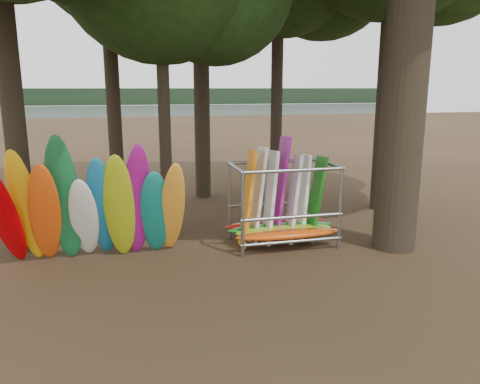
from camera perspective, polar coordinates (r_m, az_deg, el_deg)
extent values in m
plane|color=#47331E|center=(11.57, 0.81, -8.42)|extent=(120.00, 120.00, 0.00)
plane|color=gray|center=(70.62, -11.73, 8.98)|extent=(160.00, 160.00, 0.00)
cube|color=black|center=(120.50, -12.78, 11.28)|extent=(160.00, 4.00, 4.00)
cylinder|color=black|center=(13.18, -26.89, 18.38)|extent=(0.54, 0.54, 11.55)
cylinder|color=black|center=(16.50, -15.67, 18.65)|extent=(0.47, 0.47, 12.03)
cylinder|color=black|center=(18.01, -4.82, 18.19)|extent=(0.59, 0.59, 11.83)
cylinder|color=black|center=(18.50, 4.59, 17.07)|extent=(0.45, 0.45, 11.21)
cylinder|color=black|center=(13.92, -9.38, 13.85)|extent=(0.35, 0.35, 8.99)
cylinder|color=black|center=(16.75, 17.70, 17.92)|extent=(0.55, 0.55, 11.73)
ellipsoid|color=#CE0007|center=(11.79, -26.74, -2.77)|extent=(0.82, 1.82, 2.74)
ellipsoid|color=yellow|center=(11.87, -24.63, -1.76)|extent=(0.81, 1.49, 2.98)
ellipsoid|color=#F65010|center=(11.72, -22.65, -2.54)|extent=(0.89, 1.64, 2.69)
ellipsoid|color=#176535|center=(11.72, -20.66, -0.90)|extent=(0.85, 1.18, 3.23)
ellipsoid|color=white|center=(11.80, -18.45, -3.11)|extent=(0.67, 1.50, 2.30)
ellipsoid|color=#176EA0|center=(11.78, -16.48, -1.86)|extent=(0.76, 1.49, 2.75)
ellipsoid|color=#9AAB15|center=(11.56, -14.46, -1.82)|extent=(0.84, 1.24, 2.78)
ellipsoid|color=#911071|center=(11.58, -12.42, -1.12)|extent=(0.81, 1.36, 3.02)
ellipsoid|color=#117E71|center=(11.71, -10.30, -2.52)|extent=(0.82, 1.40, 2.41)
ellipsoid|color=#FAA12C|center=(11.62, -8.23, -2.02)|extent=(0.69, 1.67, 2.62)
ellipsoid|color=#D9490C|center=(12.29, 5.95, -5.13)|extent=(2.87, 0.55, 0.24)
ellipsoid|color=#90B117|center=(12.60, 5.42, -4.67)|extent=(2.70, 0.55, 0.24)
ellipsoid|color=#19721B|center=(12.86, 5.01, -4.31)|extent=(2.99, 0.55, 0.24)
ellipsoid|color=#B6190D|center=(13.20, 4.49, -3.86)|extent=(2.95, 0.55, 0.24)
cube|color=orange|center=(12.31, 0.93, -0.86)|extent=(0.44, 0.77, 2.59)
cube|color=white|center=(12.55, 2.14, -0.47)|extent=(0.49, 0.81, 2.65)
cube|color=white|center=(12.54, 3.70, -0.75)|extent=(0.38, 0.78, 2.55)
cube|color=#941882|center=(12.77, 4.83, 0.30)|extent=(0.53, 0.83, 2.90)
cube|color=white|center=(12.72, 6.50, -0.87)|extent=(0.42, 0.75, 2.44)
cube|color=white|center=(12.97, 7.61, -0.73)|extent=(0.32, 0.77, 2.40)
cube|color=#1A6D18|center=(12.95, 9.18, -0.85)|extent=(0.52, 0.77, 2.36)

